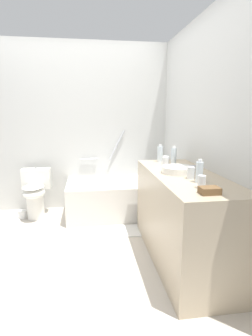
# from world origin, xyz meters

# --- Properties ---
(ground_plane) EXTENTS (3.79, 3.79, 0.00)m
(ground_plane) POSITION_xyz_m (0.00, 0.00, 0.00)
(ground_plane) COLOR beige
(wall_back_tiled) EXTENTS (3.19, 0.10, 2.45)m
(wall_back_tiled) POSITION_xyz_m (0.00, 1.36, 1.23)
(wall_back_tiled) COLOR silver
(wall_back_tiled) RESTS_ON ground_plane
(wall_right_mirror) EXTENTS (0.10, 3.02, 2.45)m
(wall_right_mirror) POSITION_xyz_m (1.44, 0.00, 1.23)
(wall_right_mirror) COLOR silver
(wall_right_mirror) RESTS_ON ground_plane
(bathtub) EXTENTS (1.43, 0.79, 1.19)m
(bathtub) POSITION_xyz_m (0.61, 0.92, 0.26)
(bathtub) COLOR white
(bathtub) RESTS_ON ground_plane
(toilet) EXTENTS (0.39, 0.50, 0.68)m
(toilet) POSITION_xyz_m (-0.55, 0.97, 0.36)
(toilet) COLOR white
(toilet) RESTS_ON ground_plane
(vanity_counter) EXTENTS (0.60, 1.57, 0.88)m
(vanity_counter) POSITION_xyz_m (1.09, -0.37, 0.44)
(vanity_counter) COLOR tan
(vanity_counter) RESTS_ON ground_plane
(sink_basin) EXTENTS (0.31, 0.31, 0.06)m
(sink_basin) POSITION_xyz_m (1.05, -0.31, 0.91)
(sink_basin) COLOR white
(sink_basin) RESTS_ON vanity_counter
(sink_faucet) EXTENTS (0.10, 0.15, 0.07)m
(sink_faucet) POSITION_xyz_m (1.24, -0.31, 0.91)
(sink_faucet) COLOR silver
(sink_faucet) RESTS_ON vanity_counter
(water_bottle_0) EXTENTS (0.06, 0.06, 0.19)m
(water_bottle_0) POSITION_xyz_m (1.10, -0.68, 0.97)
(water_bottle_0) COLOR silver
(water_bottle_0) RESTS_ON vanity_counter
(water_bottle_1) EXTENTS (0.06, 0.06, 0.21)m
(water_bottle_1) POSITION_xyz_m (1.12, 0.05, 0.98)
(water_bottle_1) COLOR silver
(water_bottle_1) RESTS_ON vanity_counter
(water_bottle_2) EXTENTS (0.06, 0.06, 0.21)m
(water_bottle_2) POSITION_xyz_m (1.04, 0.30, 0.97)
(water_bottle_2) COLOR silver
(water_bottle_2) RESTS_ON vanity_counter
(drinking_glass_0) EXTENTS (0.07, 0.07, 0.10)m
(drinking_glass_0) POSITION_xyz_m (1.08, -0.55, 0.93)
(drinking_glass_0) COLOR white
(drinking_glass_0) RESTS_ON vanity_counter
(drinking_glass_1) EXTENTS (0.06, 0.06, 0.10)m
(drinking_glass_1) POSITION_xyz_m (1.05, -0.84, 0.93)
(drinking_glass_1) COLOR white
(drinking_glass_1) RESTS_ON vanity_counter
(drinking_glass_2) EXTENTS (0.08, 0.08, 0.09)m
(drinking_glass_2) POSITION_xyz_m (1.07, 0.17, 0.92)
(drinking_glass_2) COLOR white
(drinking_glass_2) RESTS_ON vanity_counter
(drinking_glass_3) EXTENTS (0.06, 0.06, 0.09)m
(drinking_glass_3) POSITION_xyz_m (1.03, 0.05, 0.92)
(drinking_glass_3) COLOR white
(drinking_glass_3) RESTS_ON vanity_counter
(amenity_basket) EXTENTS (0.14, 0.10, 0.05)m
(amenity_basket) POSITION_xyz_m (1.04, -0.99, 0.90)
(amenity_basket) COLOR brown
(amenity_basket) RESTS_ON vanity_counter
(bath_mat) EXTENTS (0.58, 0.33, 0.01)m
(bath_mat) POSITION_xyz_m (0.80, 0.32, 0.01)
(bath_mat) COLOR white
(bath_mat) RESTS_ON ground_plane
(toilet_paper_roll) EXTENTS (0.11, 0.11, 0.11)m
(toilet_paper_roll) POSITION_xyz_m (-0.73, 0.96, 0.05)
(toilet_paper_roll) COLOR white
(toilet_paper_roll) RESTS_ON ground_plane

